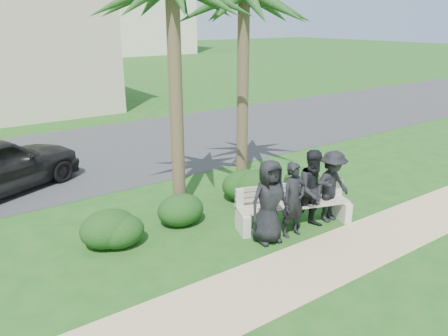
{
  "coord_description": "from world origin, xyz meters",
  "views": [
    {
      "loc": [
        -5.53,
        -6.89,
        4.55
      ],
      "look_at": [
        -0.01,
        1.0,
        1.25
      ],
      "focal_mm": 35.0,
      "sensor_mm": 36.0,
      "label": 1
    }
  ],
  "objects_px": {
    "park_bench": "(293,208)",
    "man_a": "(269,202)",
    "man_c": "(314,190)",
    "man_d": "(332,186)",
    "man_b": "(293,200)"
  },
  "relations": [
    {
      "from": "man_b",
      "to": "man_d",
      "type": "height_order",
      "value": "man_d"
    },
    {
      "from": "man_c",
      "to": "man_d",
      "type": "relative_size",
      "value": 1.07
    },
    {
      "from": "park_bench",
      "to": "man_b",
      "type": "relative_size",
      "value": 1.7
    },
    {
      "from": "man_a",
      "to": "man_b",
      "type": "relative_size",
      "value": 1.09
    },
    {
      "from": "man_b",
      "to": "man_c",
      "type": "relative_size",
      "value": 0.91
    },
    {
      "from": "man_c",
      "to": "park_bench",
      "type": "bearing_deg",
      "value": 146.41
    },
    {
      "from": "park_bench",
      "to": "man_a",
      "type": "distance_m",
      "value": 1.12
    },
    {
      "from": "man_d",
      "to": "man_c",
      "type": "bearing_deg",
      "value": 178.12
    },
    {
      "from": "man_b",
      "to": "man_d",
      "type": "xyz_separation_m",
      "value": [
        1.24,
        0.03,
        0.02
      ]
    },
    {
      "from": "man_a",
      "to": "man_b",
      "type": "xyz_separation_m",
      "value": [
        0.61,
        -0.09,
        -0.07
      ]
    },
    {
      "from": "man_a",
      "to": "man_b",
      "type": "bearing_deg",
      "value": -0.64
    },
    {
      "from": "man_a",
      "to": "man_d",
      "type": "relative_size",
      "value": 1.06
    },
    {
      "from": "man_b",
      "to": "man_d",
      "type": "bearing_deg",
      "value": 2.29
    },
    {
      "from": "man_c",
      "to": "man_a",
      "type": "bearing_deg",
      "value": -167.14
    },
    {
      "from": "park_bench",
      "to": "man_a",
      "type": "relative_size",
      "value": 1.56
    }
  ]
}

